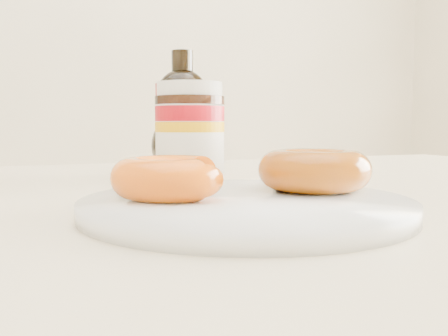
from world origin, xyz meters
name	(u,v)px	position (x,y,z in m)	size (l,w,h in m)	color
dining_table	(240,259)	(0.00, 0.10, 0.67)	(1.40, 0.90, 0.75)	beige
plate	(246,206)	(-0.06, -0.05, 0.76)	(0.28, 0.28, 0.01)	white
donut_bitten	(169,177)	(-0.12, -0.02, 0.78)	(0.10, 0.10, 0.03)	orange
donut_whole	(314,170)	(0.02, -0.03, 0.78)	(0.11, 0.11, 0.04)	#984309
nutella_jar	(190,128)	(-0.03, 0.21, 0.82)	(0.09, 0.09, 0.13)	white
syrup_bottle	(183,114)	(-0.02, 0.28, 0.84)	(0.09, 0.08, 0.18)	black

